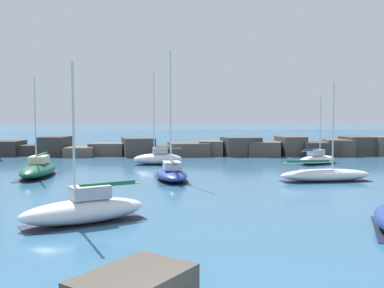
% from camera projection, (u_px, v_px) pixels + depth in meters
% --- Properties ---
extents(open_sea_beyond, '(400.00, 116.00, 0.01)m').
position_uv_depth(open_sea_beyond, '(191.00, 136.00, 117.91)').
color(open_sea_beyond, '#235175').
rests_on(open_sea_beyond, ground).
extents(breakwater_jetty, '(63.57, 6.84, 2.55)m').
position_uv_depth(breakwater_jetty, '(218.00, 148.00, 57.96)').
color(breakwater_jetty, '#423D38').
rests_on(breakwater_jetty, ground).
extents(sailboat_moored_0, '(7.76, 2.81, 7.90)m').
position_uv_depth(sailboat_moored_0, '(325.00, 175.00, 34.54)').
color(sailboat_moored_0, white).
rests_on(sailboat_moored_0, ground).
extents(sailboat_moored_1, '(3.38, 6.42, 10.66)m').
position_uv_depth(sailboat_moored_1, '(172.00, 173.00, 35.17)').
color(sailboat_moored_1, navy).
rests_on(sailboat_moored_1, ground).
extents(sailboat_moored_2, '(3.19, 7.72, 8.56)m').
position_uv_depth(sailboat_moored_2, '(38.00, 169.00, 37.35)').
color(sailboat_moored_2, '#195138').
rests_on(sailboat_moored_2, ground).
extents(sailboat_moored_3, '(6.33, 4.88, 7.84)m').
position_uv_depth(sailboat_moored_3, '(85.00, 209.00, 20.97)').
color(sailboat_moored_3, white).
rests_on(sailboat_moored_3, ground).
extents(sailboat_moored_4, '(5.50, 2.76, 10.02)m').
position_uv_depth(sailboat_moored_4, '(158.00, 158.00, 46.77)').
color(sailboat_moored_4, white).
rests_on(sailboat_moored_4, ground).
extents(sailboat_moored_6, '(5.73, 5.07, 7.49)m').
position_uv_depth(sailboat_moored_6, '(317.00, 159.00, 47.31)').
color(sailboat_moored_6, white).
rests_on(sailboat_moored_6, ground).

